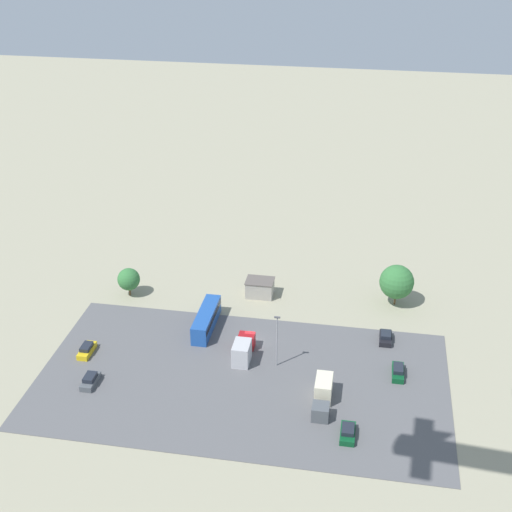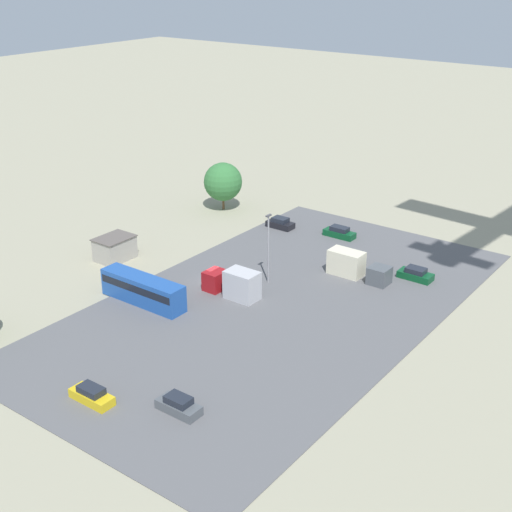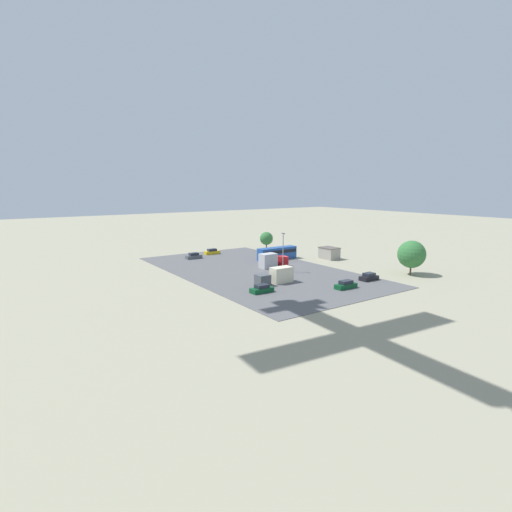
{
  "view_description": "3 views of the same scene",
  "coord_description": "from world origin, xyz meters",
  "px_view_note": "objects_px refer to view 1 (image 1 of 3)",
  "views": [
    {
      "loc": [
        -16.95,
        94.84,
        66.03
      ],
      "look_at": [
        -5.8,
        30.97,
        32.31
      ],
      "focal_mm": 50.0,
      "sensor_mm": 36.0,
      "label": 1
    },
    {
      "loc": [
        60.3,
        51.95,
        37.7
      ],
      "look_at": [
        1.79,
        8.43,
        6.53
      ],
      "focal_mm": 50.0,
      "sensor_mm": 36.0,
      "label": 2
    },
    {
      "loc": [
        -74.35,
        60.75,
        19.41
      ],
      "look_at": [
        -5.31,
        13.43,
        4.61
      ],
      "focal_mm": 28.0,
      "sensor_mm": 36.0,
      "label": 3
    }
  ],
  "objects_px": {
    "parked_car_1": "(87,350)",
    "parked_car_4": "(90,380)",
    "parked_truck_1": "(243,350)",
    "shed_building": "(260,288)",
    "parked_truck_0": "(323,395)",
    "bus": "(206,319)",
    "parked_car_0": "(348,432)",
    "parked_car_2": "(398,371)",
    "parked_car_3": "(386,337)"
  },
  "relations": [
    {
      "from": "parked_car_1",
      "to": "parked_truck_0",
      "type": "xyz_separation_m",
      "value": [
        -37.98,
        5.84,
        0.81
      ]
    },
    {
      "from": "parked_car_1",
      "to": "parked_truck_1",
      "type": "relative_size",
      "value": 0.63
    },
    {
      "from": "parked_car_1",
      "to": "parked_truck_0",
      "type": "height_order",
      "value": "parked_truck_0"
    },
    {
      "from": "parked_truck_0",
      "to": "parked_truck_1",
      "type": "relative_size",
      "value": 1.14
    },
    {
      "from": "parked_car_0",
      "to": "parked_car_2",
      "type": "bearing_deg",
      "value": 65.79
    },
    {
      "from": "shed_building",
      "to": "parked_truck_1",
      "type": "distance_m",
      "value": 19.67
    },
    {
      "from": "bus",
      "to": "parked_car_3",
      "type": "height_order",
      "value": "bus"
    },
    {
      "from": "shed_building",
      "to": "parked_truck_1",
      "type": "height_order",
      "value": "parked_truck_1"
    },
    {
      "from": "parked_car_0",
      "to": "parked_car_2",
      "type": "xyz_separation_m",
      "value": [
        -6.7,
        -14.91,
        0.02
      ]
    },
    {
      "from": "parked_car_3",
      "to": "parked_car_4",
      "type": "bearing_deg",
      "value": -156.16
    },
    {
      "from": "shed_building",
      "to": "parked_car_0",
      "type": "bearing_deg",
      "value": 117.22
    },
    {
      "from": "parked_car_0",
      "to": "parked_car_1",
      "type": "xyz_separation_m",
      "value": [
        41.96,
        -12.21,
        0.02
      ]
    },
    {
      "from": "parked_car_4",
      "to": "parked_truck_0",
      "type": "height_order",
      "value": "parked_truck_0"
    },
    {
      "from": "shed_building",
      "to": "parked_truck_1",
      "type": "relative_size",
      "value": 0.71
    },
    {
      "from": "shed_building",
      "to": "parked_car_0",
      "type": "xyz_separation_m",
      "value": [
        -17.93,
        34.85,
        -0.86
      ]
    },
    {
      "from": "parked_car_2",
      "to": "shed_building",
      "type": "bearing_deg",
      "value": -38.99
    },
    {
      "from": "parked_car_1",
      "to": "parked_car_3",
      "type": "height_order",
      "value": "parked_car_3"
    },
    {
      "from": "parked_car_3",
      "to": "parked_truck_0",
      "type": "height_order",
      "value": "parked_truck_0"
    },
    {
      "from": "parked_car_1",
      "to": "parked_truck_0",
      "type": "bearing_deg",
      "value": 171.26
    },
    {
      "from": "parked_car_2",
      "to": "parked_car_0",
      "type": "bearing_deg",
      "value": 65.79
    },
    {
      "from": "parked_car_1",
      "to": "parked_car_4",
      "type": "xyz_separation_m",
      "value": [
        -3.52,
        7.42,
        0.01
      ]
    },
    {
      "from": "parked_truck_0",
      "to": "parked_truck_1",
      "type": "distance_m",
      "value": 15.94
    },
    {
      "from": "bus",
      "to": "shed_building",
      "type": "bearing_deg",
      "value": -119.77
    },
    {
      "from": "parked_car_1",
      "to": "parked_car_2",
      "type": "bearing_deg",
      "value": -176.82
    },
    {
      "from": "parked_car_4",
      "to": "parked_truck_1",
      "type": "distance_m",
      "value": 23.62
    },
    {
      "from": "parked_car_2",
      "to": "parked_car_4",
      "type": "height_order",
      "value": "parked_car_4"
    },
    {
      "from": "parked_car_1",
      "to": "parked_truck_1",
      "type": "xyz_separation_m",
      "value": [
        -24.7,
        -2.99,
        0.94
      ]
    },
    {
      "from": "parked_car_0",
      "to": "parked_car_1",
      "type": "relative_size",
      "value": 0.96
    },
    {
      "from": "shed_building",
      "to": "parked_car_0",
      "type": "relative_size",
      "value": 1.18
    },
    {
      "from": "bus",
      "to": "parked_car_3",
      "type": "relative_size",
      "value": 2.77
    },
    {
      "from": "shed_building",
      "to": "bus",
      "type": "relative_size",
      "value": 0.45
    },
    {
      "from": "bus",
      "to": "parked_truck_0",
      "type": "distance_m",
      "value": 26.51
    },
    {
      "from": "shed_building",
      "to": "parked_car_3",
      "type": "distance_m",
      "value": 25.2
    },
    {
      "from": "shed_building",
      "to": "parked_car_4",
      "type": "bearing_deg",
      "value": 55.7
    },
    {
      "from": "parked_truck_1",
      "to": "parked_car_0",
      "type": "bearing_deg",
      "value": -41.37
    },
    {
      "from": "bus",
      "to": "parked_car_2",
      "type": "bearing_deg",
      "value": 166.34
    },
    {
      "from": "parked_car_3",
      "to": "parked_truck_0",
      "type": "relative_size",
      "value": 0.5
    },
    {
      "from": "parked_car_4",
      "to": "bus",
      "type": "bearing_deg",
      "value": -127.15
    },
    {
      "from": "bus",
      "to": "parked_truck_0",
      "type": "relative_size",
      "value": 1.39
    },
    {
      "from": "parked_car_1",
      "to": "parked_truck_1",
      "type": "height_order",
      "value": "parked_truck_1"
    },
    {
      "from": "parked_car_0",
      "to": "parked_truck_0",
      "type": "bearing_deg",
      "value": 122.03
    },
    {
      "from": "parked_car_4",
      "to": "parked_truck_1",
      "type": "bearing_deg",
      "value": -153.82
    },
    {
      "from": "bus",
      "to": "parked_car_1",
      "type": "distance_m",
      "value": 19.98
    },
    {
      "from": "parked_car_3",
      "to": "shed_building",
      "type": "bearing_deg",
      "value": 154.13
    },
    {
      "from": "parked_truck_0",
      "to": "parked_car_1",
      "type": "bearing_deg",
      "value": -8.74
    },
    {
      "from": "parked_car_3",
      "to": "parked_truck_1",
      "type": "height_order",
      "value": "parked_truck_1"
    },
    {
      "from": "shed_building",
      "to": "bus",
      "type": "distance_m",
      "value": 14.12
    },
    {
      "from": "parked_truck_1",
      "to": "parked_car_1",
      "type": "bearing_deg",
      "value": -173.09
    },
    {
      "from": "shed_building",
      "to": "parked_car_4",
      "type": "relative_size",
      "value": 1.19
    },
    {
      "from": "shed_building",
      "to": "parked_car_3",
      "type": "bearing_deg",
      "value": 154.13
    }
  ]
}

